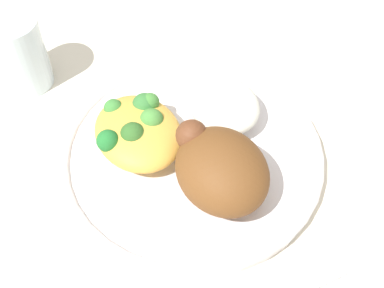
{
  "coord_description": "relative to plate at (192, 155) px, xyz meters",
  "views": [
    {
      "loc": [
        -0.3,
        0.17,
        0.48
      ],
      "look_at": [
        0.0,
        0.0,
        0.03
      ],
      "focal_mm": 49.15,
      "sensor_mm": 36.0,
      "label": 1
    }
  ],
  "objects": [
    {
      "name": "ground_plane",
      "position": [
        0.0,
        0.0,
        -0.01
      ],
      "size": [
        2.0,
        2.0,
        0.0
      ],
      "primitive_type": "plane",
      "color": "#EFE4CE"
    },
    {
      "name": "plate",
      "position": [
        0.0,
        0.0,
        0.0
      ],
      "size": [
        0.29,
        0.29,
        0.02
      ],
      "color": "white",
      "rests_on": "ground_plane"
    },
    {
      "name": "roasted_chicken",
      "position": [
        -0.06,
        -0.0,
        0.04
      ],
      "size": [
        0.11,
        0.09,
        0.07
      ],
      "color": "brown",
      "rests_on": "plate"
    },
    {
      "name": "rice_pile",
      "position": [
        0.02,
        -0.05,
        0.03
      ],
      "size": [
        0.09,
        0.08,
        0.04
      ],
      "primitive_type": "ellipsoid",
      "color": "white",
      "rests_on": "plate"
    },
    {
      "name": "mac_cheese_with_broccoli",
      "position": [
        0.04,
        0.04,
        0.03
      ],
      "size": [
        0.11,
        0.09,
        0.04
      ],
      "color": "gold",
      "rests_on": "plate"
    },
    {
      "name": "water_glass",
      "position": [
        0.21,
        0.12,
        0.04
      ],
      "size": [
        0.06,
        0.06,
        0.1
      ],
      "primitive_type": "cylinder",
      "color": "silver",
      "rests_on": "ground_plane"
    }
  ]
}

